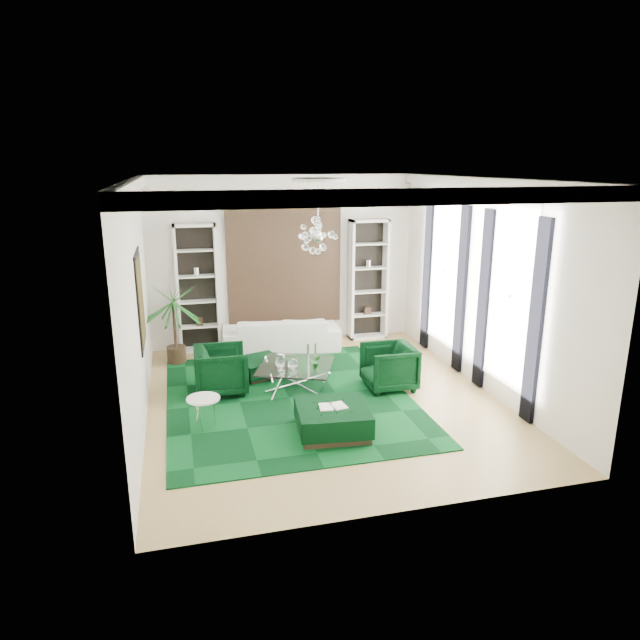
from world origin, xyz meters
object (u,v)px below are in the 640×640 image
object	(u,v)px
armchair_right	(389,367)
armchair_left	(221,370)
side_table	(204,413)
palm	(174,314)
ottoman_front	(332,420)
coffee_table	(296,376)
sofa	(281,334)
ottoman_side	(260,367)

from	to	relation	value
armchair_right	armchair_left	bearing A→B (deg)	-99.30
armchair_right	side_table	world-z (taller)	armchair_right
armchair_left	side_table	bearing A→B (deg)	165.12
palm	ottoman_front	bearing A→B (deg)	-59.50
coffee_table	palm	xyz separation A→B (m)	(-2.13, 1.95, 0.84)
palm	coffee_table	bearing A→B (deg)	-42.50
armchair_left	armchair_right	bearing A→B (deg)	-99.70
ottoman_front	palm	distance (m)	4.59
armchair_right	coffee_table	size ratio (longest dim) A/B	0.70
coffee_table	sofa	bearing A→B (deg)	86.28
sofa	ottoman_side	distance (m)	1.67
armchair_left	ottoman_side	world-z (taller)	armchair_left
sofa	ottoman_front	size ratio (longest dim) A/B	2.36
armchair_left	side_table	xyz separation A→B (m)	(-0.40, -1.41, -0.18)
ottoman_front	side_table	world-z (taller)	side_table
armchair_right	side_table	xyz separation A→B (m)	(-3.40, -0.85, -0.16)
side_table	palm	size ratio (longest dim) A/B	0.24
palm	armchair_right	bearing A→B (deg)	-32.18
sofa	ottoman_front	distance (m)	4.20
side_table	palm	xyz separation A→B (m)	(-0.38, 3.23, 0.81)
ottoman_side	side_table	size ratio (longest dim) A/B	1.53
ottoman_front	side_table	size ratio (longest dim) A/B	2.08
ottoman_front	side_table	xyz separation A→B (m)	(-1.91, 0.66, 0.03)
coffee_table	side_table	world-z (taller)	side_table
armchair_left	ottoman_front	bearing A→B (deg)	-142.93
armchair_left	palm	world-z (taller)	palm
sofa	ottoman_side	bearing A→B (deg)	70.71
coffee_table	ottoman_front	size ratio (longest dim) A/B	1.20
ottoman_side	armchair_right	bearing A→B (deg)	-28.20
side_table	ottoman_side	bearing A→B (deg)	59.58
coffee_table	ottoman_side	xyz separation A→B (m)	(-0.55, 0.75, -0.05)
armchair_left	sofa	bearing A→B (deg)	-34.22
armchair_left	palm	xyz separation A→B (m)	(-0.78, 1.82, 0.64)
coffee_table	side_table	bearing A→B (deg)	-143.78
coffee_table	side_table	distance (m)	2.16
armchair_left	side_table	size ratio (longest dim) A/B	1.80
sofa	coffee_table	distance (m)	2.27
sofa	palm	size ratio (longest dim) A/B	1.20
coffee_table	armchair_right	bearing A→B (deg)	-14.63
sofa	side_table	bearing A→B (deg)	67.47
armchair_right	ottoman_front	bearing A→B (deg)	-43.61
ottoman_side	sofa	bearing A→B (deg)	65.09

